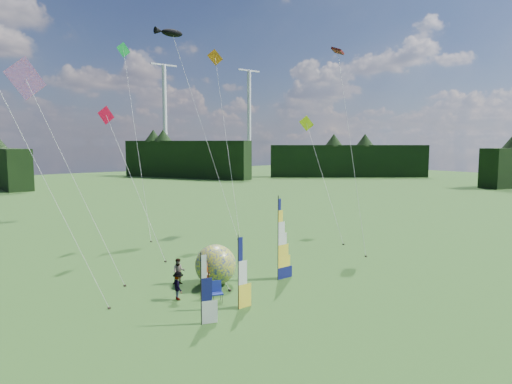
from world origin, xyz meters
TOP-DOWN VIEW (x-y plane):
  - ground at (0.00, 0.00)m, footprint 220.00×220.00m
  - treeline_ring at (0.00, 0.00)m, footprint 210.00×210.00m
  - turbine_left at (70.00, 95.00)m, footprint 8.00×1.20m
  - turbine_right at (45.00, 102.00)m, footprint 8.00×1.20m
  - feather_banner_main at (0.62, 3.88)m, footprint 1.35×0.11m
  - side_banner_left at (-4.18, 1.48)m, footprint 1.02×0.11m
  - side_banner_far at (-6.65, 1.01)m, footprint 0.95×0.41m
  - bol_inflatable at (-2.86, 5.48)m, footprint 3.16×3.16m
  - spectator_a at (-3.97, 4.78)m, footprint 0.78×0.70m
  - spectator_b at (-4.45, 6.98)m, footprint 0.84×0.67m
  - spectator_c at (-5.82, 4.62)m, footprint 0.62×1.05m
  - spectator_d at (-3.13, 6.39)m, footprint 0.96×0.70m
  - camp_chair at (-4.42, 3.04)m, footprint 0.83×0.83m
  - kite_whale at (6.01, 20.74)m, footprint 7.91×15.61m
  - kite_rainbow_delta at (-8.70, 12.05)m, footprint 10.26×12.94m
  - kite_parafoil at (11.35, 7.28)m, footprint 10.95×12.40m
  - small_kite_red at (-3.29, 15.47)m, footprint 5.49×9.96m
  - small_kite_orange at (6.27, 17.08)m, footprint 9.32×11.79m
  - small_kite_yellow at (13.22, 11.87)m, footprint 10.53×12.78m
  - small_kite_pink at (-11.63, 9.31)m, footprint 9.95×11.42m
  - small_kite_green at (0.33, 22.89)m, footprint 4.84×11.32m

SIDE VIEW (x-z plane):
  - ground at x=0.00m, z-range 0.00..0.00m
  - camp_chair at x=-4.42m, z-range 0.00..1.09m
  - spectator_d at x=-3.13m, z-range 0.00..1.52m
  - spectator_c at x=-5.82m, z-range 0.00..1.53m
  - spectator_b at x=-4.45m, z-range 0.00..1.54m
  - spectator_a at x=-3.97m, z-range 0.00..1.80m
  - bol_inflatable at x=-2.86m, z-range 0.00..2.40m
  - side_banner_far at x=-6.65m, z-range 0.00..3.26m
  - side_banner_left at x=-4.18m, z-range 0.00..3.68m
  - feather_banner_main at x=0.62m, z-range 0.00..4.99m
  - treeline_ring at x=0.00m, z-range 0.00..8.00m
  - small_kite_yellow at x=13.22m, z-range 0.00..11.50m
  - small_kite_red at x=-3.29m, z-range 0.00..11.65m
  - kite_rainbow_delta at x=-8.70m, z-range 0.00..14.54m
  - small_kite_pink at x=-11.63m, z-range 0.00..16.81m
  - small_kite_orange at x=6.27m, z-range 0.00..17.70m
  - kite_parafoil at x=11.35m, z-range 0.00..18.03m
  - small_kite_green at x=0.33m, z-range 0.00..18.47m
  - kite_whale at x=6.01m, z-range 0.00..21.03m
  - turbine_left at x=70.00m, z-range 0.00..30.00m
  - turbine_right at x=45.00m, z-range 0.00..30.00m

